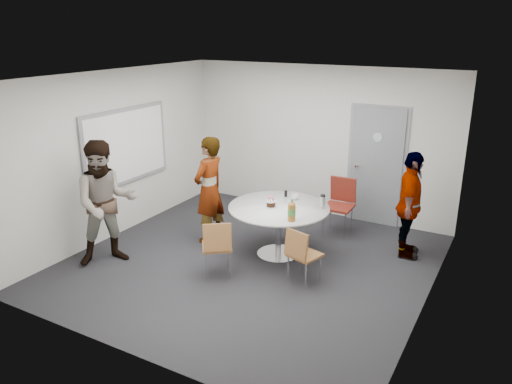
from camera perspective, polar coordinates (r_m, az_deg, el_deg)
The scene contains 15 objects.
floor at distance 7.47m, azimuth -0.70°, elevation -8.08°, with size 5.00×5.00×0.00m, color black.
ceiling at distance 6.71m, azimuth -0.79°, elevation 13.00°, with size 5.00×5.00×0.00m, color silver.
wall_back at distance 9.15m, azimuth 7.12°, elevation 5.80°, with size 5.00×5.00×0.00m, color silver.
wall_left at distance 8.46m, azimuth -15.63°, elevation 4.19°, with size 5.00×5.00×0.00m, color silver.
wall_right at distance 6.18m, azimuth 19.80°, elevation -1.48°, with size 5.00×5.00×0.00m, color silver.
wall_front at distance 5.09m, azimuth -14.97°, elevation -5.25°, with size 5.00×5.00×0.00m, color silver.
door at distance 8.88m, azimuth 13.57°, elevation 2.85°, with size 1.02×0.17×2.12m.
whiteboard at distance 8.55m, azimuth -14.56°, elevation 5.12°, with size 0.04×1.90×1.25m.
table at distance 7.44m, azimuth 2.76°, elevation -2.52°, with size 1.51×1.51×1.11m.
chair_near_left at distance 6.87m, azimuth -4.47°, elevation -5.91°, with size 0.57×0.58×0.84m.
chair_near_right at distance 6.72m, azimuth 5.17°, elevation -6.80°, with size 0.47×0.50×0.80m.
chair_far at distance 8.42m, azimuth 9.63°, elevation -0.89°, with size 0.47×0.51×0.95m.
person_main at distance 7.96m, azimuth -5.37°, elevation 0.25°, with size 0.63×0.41×1.72m, color #A5C6EA.
person_left at distance 7.48m, azimuth -16.77°, elevation -1.22°, with size 0.90×0.70×1.84m, color white.
person_right at distance 7.73m, azimuth 17.14°, elevation -1.46°, with size 0.96×0.40×1.63m, color black.
Camera 1 is at (3.34, -5.79, 3.35)m, focal length 35.00 mm.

